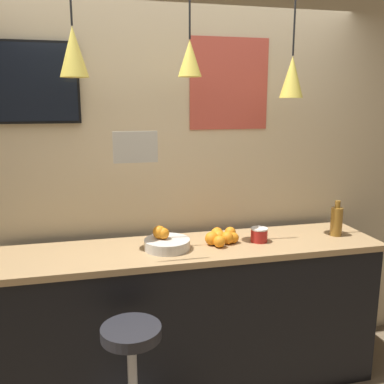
{
  "coord_description": "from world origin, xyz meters",
  "views": [
    {
      "loc": [
        -0.61,
        -1.87,
        1.88
      ],
      "look_at": [
        0.0,
        0.63,
        1.33
      ],
      "focal_mm": 40.0,
      "sensor_mm": 36.0,
      "label": 1
    }
  ],
  "objects": [
    {
      "name": "mounted_tv",
      "position": [
        -1.02,
        0.97,
        1.99
      ],
      "size": [
        0.75,
        0.04,
        0.5
      ],
      "color": "black"
    },
    {
      "name": "wall_poster",
      "position": [
        0.35,
        0.98,
        1.99
      ],
      "size": [
        0.55,
        0.01,
        0.61
      ],
      "color": "#C64C3D"
    },
    {
      "name": "spread_jar",
      "position": [
        0.45,
        0.61,
        1.03
      ],
      "size": [
        0.11,
        0.11,
        0.09
      ],
      "color": "red",
      "rests_on": "service_counter"
    },
    {
      "name": "juice_bottle",
      "position": [
        1.01,
        0.61,
        1.08
      ],
      "size": [
        0.08,
        0.08,
        0.24
      ],
      "color": "olive",
      "rests_on": "service_counter"
    },
    {
      "name": "hanging_menu_board",
      "position": [
        -0.36,
        0.43,
        1.64
      ],
      "size": [
        0.24,
        0.01,
        0.17
      ],
      "color": "silver"
    },
    {
      "name": "pendant_lamp_left",
      "position": [
        -0.66,
        0.68,
        2.15
      ],
      "size": [
        0.16,
        0.16,
        0.79
      ],
      "color": "black"
    },
    {
      "name": "bar_stool",
      "position": [
        -0.44,
        0.11,
        0.47
      ],
      "size": [
        0.41,
        0.41,
        0.76
      ],
      "color": "#B7B7BC",
      "rests_on": "ground_plane"
    },
    {
      "name": "service_counter",
      "position": [
        0.0,
        0.63,
        0.49
      ],
      "size": [
        2.45,
        0.56,
        0.98
      ],
      "color": "black",
      "rests_on": "ground_plane"
    },
    {
      "name": "back_wall",
      "position": [
        0.0,
        1.02,
        1.45
      ],
      "size": [
        8.0,
        0.06,
        2.9
      ],
      "color": "beige",
      "rests_on": "ground_plane"
    },
    {
      "name": "pendant_lamp_middle",
      "position": [
        0.0,
        0.68,
        2.13
      ],
      "size": [
        0.14,
        0.14,
        0.78
      ],
      "color": "black"
    },
    {
      "name": "orange_pile",
      "position": [
        0.2,
        0.65,
        1.02
      ],
      "size": [
        0.24,
        0.24,
        0.09
      ],
      "color": "orange",
      "rests_on": "service_counter"
    },
    {
      "name": "fruit_bowl",
      "position": [
        -0.17,
        0.62,
        1.03
      ],
      "size": [
        0.28,
        0.28,
        0.14
      ],
      "color": "beige",
      "rests_on": "service_counter"
    },
    {
      "name": "pendant_lamp_right",
      "position": [
        0.66,
        0.68,
        2.03
      ],
      "size": [
        0.15,
        0.15,
        0.9
      ],
      "color": "black"
    }
  ]
}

